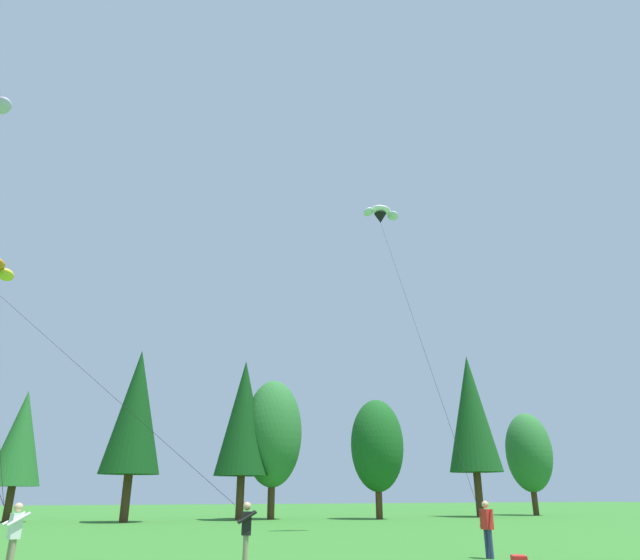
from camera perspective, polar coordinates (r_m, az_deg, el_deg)
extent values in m
cylinder|color=#472D19|center=(49.10, -28.56, -19.00)|extent=(0.54, 0.54, 2.41)
cone|color=#236628|center=(49.25, -27.63, -13.68)|extent=(3.64, 3.64, 6.85)
cylinder|color=#472D19|center=(46.00, -18.75, -19.85)|extent=(0.62, 0.62, 3.22)
cone|color=#0F3D14|center=(46.38, -17.87, -12.22)|extent=(4.33, 4.33, 9.18)
cylinder|color=#472D19|center=(48.05, -7.96, -20.66)|extent=(0.62, 0.62, 3.22)
cone|color=#0F3D14|center=(48.41, -7.60, -13.31)|extent=(4.33, 4.33, 9.18)
cylinder|color=#472D19|center=(48.96, -4.89, -21.05)|extent=(0.57, 0.57, 2.74)
ellipsoid|color=#2D7033|center=(49.19, -4.70, -14.91)|extent=(4.75, 4.75, 8.57)
cylinder|color=#472D19|center=(49.46, 5.90, -21.23)|extent=(0.54, 0.54, 2.35)
ellipsoid|color=#19561E|center=(49.60, 5.70, -16.00)|extent=(4.34, 4.34, 7.37)
cylinder|color=#472D19|center=(55.99, 15.51, -19.84)|extent=(0.66, 0.66, 3.72)
cone|color=#144719|center=(56.44, 14.82, -12.58)|extent=(4.75, 4.75, 10.60)
cylinder|color=#472D19|center=(61.26, 20.60, -19.97)|extent=(0.54, 0.54, 2.35)
ellipsoid|color=#2D7033|center=(61.37, 20.06, -15.78)|extent=(4.33, 4.33, 7.35)
cylinder|color=gray|center=(17.49, -28.39, -23.13)|extent=(0.16, 0.16, 0.84)
cylinder|color=gray|center=(17.69, -28.55, -23.06)|extent=(0.16, 0.16, 0.84)
cube|color=white|center=(17.54, -28.05, -20.78)|extent=(0.35, 0.44, 0.60)
sphere|color=tan|center=(17.53, -27.80, -19.37)|extent=(0.22, 0.22, 0.22)
cylinder|color=white|center=(17.30, -27.76, -20.33)|extent=(0.53, 0.25, 0.35)
cylinder|color=white|center=(17.77, -28.15, -20.21)|extent=(0.53, 0.25, 0.35)
cylinder|color=gray|center=(17.22, -7.42, -25.28)|extent=(0.15, 0.15, 0.84)
cylinder|color=gray|center=(17.42, -7.47, -25.22)|extent=(0.15, 0.15, 0.84)
cube|color=black|center=(17.27, -7.33, -22.88)|extent=(0.31, 0.42, 0.60)
sphere|color=tan|center=(17.26, -7.26, -21.42)|extent=(0.22, 0.22, 0.22)
cylinder|color=black|center=(17.02, -7.24, -22.38)|extent=(0.53, 0.18, 0.35)
cylinder|color=black|center=(17.50, -7.36, -22.32)|extent=(0.53, 0.18, 0.35)
cylinder|color=navy|center=(20.45, 16.62, -23.88)|extent=(0.13, 0.13, 0.84)
cylinder|color=navy|center=(20.62, 16.27, -23.88)|extent=(0.13, 0.13, 0.84)
cube|color=red|center=(20.49, 16.23, -21.88)|extent=(0.25, 0.38, 0.60)
sphere|color=tan|center=(20.48, 16.10, -20.66)|extent=(0.22, 0.22, 0.22)
cylinder|color=red|center=(20.30, 16.65, -21.79)|extent=(0.20, 0.09, 0.57)
cylinder|color=red|center=(20.69, 15.80, -21.83)|extent=(0.20, 0.09, 0.57)
ellipsoid|color=yellow|center=(30.96, -28.79, 0.46)|extent=(1.01, 1.10, 0.83)
cylinder|color=black|center=(22.94, -22.82, -7.93)|extent=(9.29, 11.56, 9.31)
ellipsoid|color=white|center=(35.62, 6.05, 6.90)|extent=(1.35, 0.92, 0.67)
ellipsoid|color=silver|center=(35.84, 7.26, 6.36)|extent=(0.78, 0.76, 0.78)
ellipsoid|color=silver|center=(35.21, 4.83, 6.78)|extent=(0.83, 0.77, 0.78)
cone|color=black|center=(35.45, 6.03, 6.12)|extent=(0.77, 0.77, 0.63)
cylinder|color=black|center=(27.02, 9.45, -4.33)|extent=(3.01, 11.52, 16.22)
ellipsoid|color=silver|center=(30.13, -29.10, 14.93)|extent=(1.14, 1.15, 1.00)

